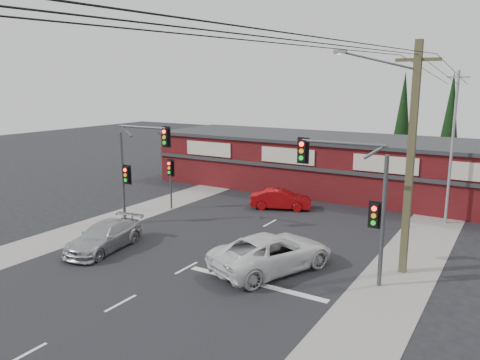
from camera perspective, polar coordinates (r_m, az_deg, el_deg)
The scene contains 18 objects.
ground at distance 23.04m, azimuth -3.97°, elevation -9.32°, with size 120.00×120.00×0.00m, color black.
road_strip at distance 27.03m, azimuth 2.19°, elevation -6.07°, with size 14.00×70.00×0.01m, color black.
verge_left at distance 31.86m, azimuth -11.30°, elevation -3.52°, with size 3.00×70.00×0.02m, color gray.
verge_right at distance 24.30m, azimuth 20.20°, elevation -8.88°, with size 3.00×70.00×0.02m, color gray.
stop_line at distance 20.12m, azimuth 1.86°, elevation -12.47°, with size 6.50×0.35×0.01m, color silver.
white_suv at distance 21.29m, azimuth 3.96°, elevation -8.77°, with size 2.72×5.89×1.64m, color silver.
silver_suv at distance 24.68m, azimuth -16.24°, elevation -6.64°, with size 1.92×4.72×1.37m, color #AEB1B4.
red_sedan at distance 31.38m, azimuth 5.00°, elevation -2.34°, with size 1.40×4.01×1.32m, color #97090B.
lane_dashes at distance 23.31m, azimuth -3.44°, elevation -9.01°, with size 0.12×38.34×0.01m.
shop_building at distance 37.53m, azimuth 9.84°, elevation 2.15°, with size 27.30×8.40×4.22m.
conifer_near at distance 42.56m, azimuth 19.22°, elevation 7.33°, with size 1.80×1.80×9.25m.
conifer_far at distance 43.93m, azimuth 24.28°, elevation 7.07°, with size 1.80×1.80×9.25m.
traffic_mast_left at distance 27.52m, azimuth -12.65°, elevation 2.38°, with size 3.77×0.27×5.97m.
traffic_mast_right at distance 19.82m, azimuth 14.05°, elevation -1.21°, with size 3.96×0.27×5.97m.
pedestal_signal at distance 31.22m, azimuth -8.47°, elevation 0.78°, with size 0.55×0.27×3.38m.
utility_pole at distance 21.10m, azimuth 19.77°, elevation 3.23°, with size 4.38×0.59×10.00m.
steel_pole at distance 29.92m, azimuth 24.45°, elevation 3.84°, with size 1.20×0.16×9.00m.
power_lines at distance 15.58m, azimuth 16.86°, elevation 14.11°, with size 2.01×29.00×1.22m.
Camera 1 is at (12.50, -17.50, 8.26)m, focal length 35.00 mm.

